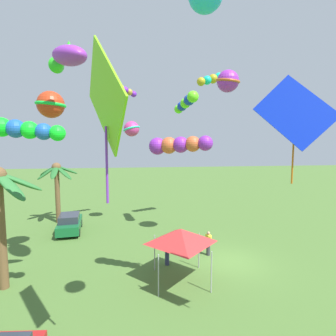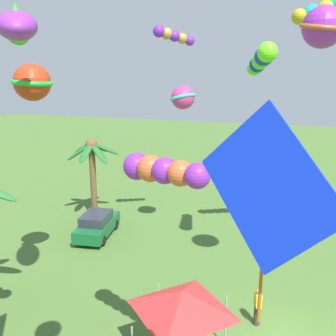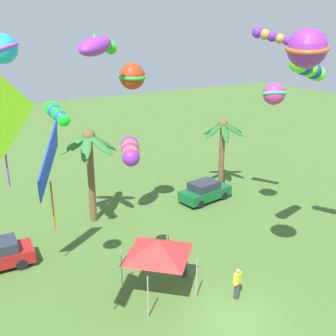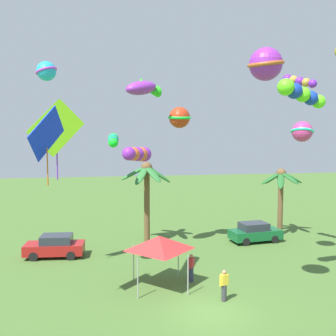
{
  "view_description": "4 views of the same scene",
  "coord_description": "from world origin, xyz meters",
  "px_view_note": "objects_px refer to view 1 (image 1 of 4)",
  "views": [
    {
      "loc": [
        -15.18,
        5.69,
        7.44
      ],
      "look_at": [
        0.83,
        3.75,
        5.8
      ],
      "focal_mm": 28.36,
      "sensor_mm": 36.0,
      "label": 1
    },
    {
      "loc": [
        -12.8,
        0.46,
        10.04
      ],
      "look_at": [
        0.97,
        4.77,
        6.27
      ],
      "focal_mm": 41.12,
      "sensor_mm": 36.0,
      "label": 2
    },
    {
      "loc": [
        -10.35,
        -11.09,
        12.15
      ],
      "look_at": [
        -0.85,
        4.1,
        5.99
      ],
      "focal_mm": 43.81,
      "sensor_mm": 36.0,
      "label": 3
    },
    {
      "loc": [
        -4.88,
        -17.42,
        8.37
      ],
      "look_at": [
        -0.99,
        5.57,
        6.32
      ],
      "focal_mm": 42.53,
      "sensor_mm": 36.0,
      "label": 4
    }
  ],
  "objects_px": {
    "festival_tent": "(181,236)",
    "kite_ball_6": "(228,81)",
    "palm_tree_1": "(57,178)",
    "kite_tube_8": "(124,90)",
    "kite_tube_0": "(186,102)",
    "kite_tube_2": "(26,130)",
    "kite_fish_1": "(68,57)",
    "kite_ball_10": "(51,105)",
    "spectator_0": "(208,243)",
    "kite_tube_5": "(215,78)",
    "kite_tube_11": "(178,145)",
    "spectator_1": "(167,252)",
    "kite_ball_7": "(132,129)",
    "parked_car_0": "(70,223)",
    "kite_diamond_4": "(295,114)",
    "kite_diamond_3": "(105,99)"
  },
  "relations": [
    {
      "from": "kite_fish_1",
      "to": "kite_ball_7",
      "type": "relative_size",
      "value": 1.49
    },
    {
      "from": "spectator_1",
      "to": "kite_tube_8",
      "type": "bearing_deg",
      "value": 19.71
    },
    {
      "from": "kite_diamond_4",
      "to": "kite_tube_8",
      "type": "distance_m",
      "value": 16.33
    },
    {
      "from": "kite_ball_10",
      "to": "kite_ball_6",
      "type": "bearing_deg",
      "value": -80.95
    },
    {
      "from": "kite_tube_0",
      "to": "kite_tube_2",
      "type": "xyz_separation_m",
      "value": [
        -9.3,
        8.19,
        -2.51
      ]
    },
    {
      "from": "parked_car_0",
      "to": "kite_fish_1",
      "type": "distance_m",
      "value": 13.97
    },
    {
      "from": "spectator_1",
      "to": "kite_ball_6",
      "type": "distance_m",
      "value": 11.7
    },
    {
      "from": "kite_fish_1",
      "to": "kite_ball_10",
      "type": "bearing_deg",
      "value": 31.07
    },
    {
      "from": "palm_tree_1",
      "to": "kite_tube_8",
      "type": "height_order",
      "value": "kite_tube_8"
    },
    {
      "from": "kite_ball_10",
      "to": "kite_tube_11",
      "type": "relative_size",
      "value": 0.6
    },
    {
      "from": "kite_ball_6",
      "to": "kite_tube_0",
      "type": "bearing_deg",
      "value": 38.01
    },
    {
      "from": "spectator_0",
      "to": "kite_tube_5",
      "type": "distance_m",
      "value": 13.32
    },
    {
      "from": "spectator_0",
      "to": "kite_tube_0",
      "type": "distance_m",
      "value": 10.48
    },
    {
      "from": "spectator_1",
      "to": "festival_tent",
      "type": "relative_size",
      "value": 0.56
    },
    {
      "from": "kite_tube_2",
      "to": "kite_tube_11",
      "type": "xyz_separation_m",
      "value": [
        1.1,
        -6.23,
        -0.62
      ]
    },
    {
      "from": "parked_car_0",
      "to": "kite_tube_2",
      "type": "height_order",
      "value": "kite_tube_2"
    },
    {
      "from": "kite_tube_5",
      "to": "kite_tube_11",
      "type": "height_order",
      "value": "kite_tube_5"
    },
    {
      "from": "kite_tube_8",
      "to": "spectator_1",
      "type": "bearing_deg",
      "value": -160.29
    },
    {
      "from": "palm_tree_1",
      "to": "kite_tube_0",
      "type": "relative_size",
      "value": 1.84
    },
    {
      "from": "kite_diamond_4",
      "to": "kite_tube_8",
      "type": "xyz_separation_m",
      "value": [
        14.83,
        5.93,
        3.39
      ]
    },
    {
      "from": "kite_fish_1",
      "to": "kite_tube_11",
      "type": "distance_m",
      "value": 6.46
    },
    {
      "from": "kite_tube_2",
      "to": "kite_tube_11",
      "type": "distance_m",
      "value": 6.35
    },
    {
      "from": "kite_tube_0",
      "to": "kite_fish_1",
      "type": "relative_size",
      "value": 1.04
    },
    {
      "from": "kite_tube_8",
      "to": "kite_ball_7",
      "type": "bearing_deg",
      "value": -83.74
    },
    {
      "from": "spectator_0",
      "to": "kite_fish_1",
      "type": "distance_m",
      "value": 13.37
    },
    {
      "from": "spectator_0",
      "to": "kite_ball_10",
      "type": "height_order",
      "value": "kite_ball_10"
    },
    {
      "from": "parked_car_0",
      "to": "kite_diamond_4",
      "type": "relative_size",
      "value": 1.16
    },
    {
      "from": "kite_ball_6",
      "to": "kite_diamond_3",
      "type": "bearing_deg",
      "value": 144.47
    },
    {
      "from": "spectator_0",
      "to": "kite_tube_0",
      "type": "xyz_separation_m",
      "value": [
        4.18,
        0.73,
        9.58
      ]
    },
    {
      "from": "palm_tree_1",
      "to": "kite_tube_0",
      "type": "xyz_separation_m",
      "value": [
        -4.32,
        -11.0,
        6.27
      ]
    },
    {
      "from": "spectator_0",
      "to": "festival_tent",
      "type": "height_order",
      "value": "festival_tent"
    },
    {
      "from": "palm_tree_1",
      "to": "kite_ball_6",
      "type": "relative_size",
      "value": 2.43
    },
    {
      "from": "festival_tent",
      "to": "kite_ball_10",
      "type": "relative_size",
      "value": 1.67
    },
    {
      "from": "spectator_1",
      "to": "kite_diamond_3",
      "type": "xyz_separation_m",
      "value": [
        -7.47,
        2.63,
        7.81
      ]
    },
    {
      "from": "kite_ball_6",
      "to": "kite_tube_2",
      "type": "bearing_deg",
      "value": 121.54
    },
    {
      "from": "parked_car_0",
      "to": "spectator_0",
      "type": "height_order",
      "value": "spectator_0"
    },
    {
      "from": "kite_tube_5",
      "to": "kite_tube_11",
      "type": "bearing_deg",
      "value": 154.69
    },
    {
      "from": "parked_car_0",
      "to": "kite_tube_8",
      "type": "height_order",
      "value": "kite_tube_8"
    },
    {
      "from": "spectator_0",
      "to": "kite_tube_2",
      "type": "xyz_separation_m",
      "value": [
        -5.12,
        8.92,
        7.07
      ]
    },
    {
      "from": "festival_tent",
      "to": "kite_tube_0",
      "type": "distance_m",
      "value": 10.76
    },
    {
      "from": "festival_tent",
      "to": "kite_ball_6",
      "type": "height_order",
      "value": "kite_ball_6"
    },
    {
      "from": "palm_tree_1",
      "to": "kite_ball_10",
      "type": "xyz_separation_m",
      "value": [
        -8.94,
        -2.4,
        5.35
      ]
    },
    {
      "from": "parked_car_0",
      "to": "kite_tube_8",
      "type": "bearing_deg",
      "value": -79.12
    },
    {
      "from": "palm_tree_1",
      "to": "kite_ball_7",
      "type": "height_order",
      "value": "kite_ball_7"
    },
    {
      "from": "kite_tube_0",
      "to": "kite_ball_7",
      "type": "relative_size",
      "value": 1.55
    },
    {
      "from": "kite_fish_1",
      "to": "kite_tube_11",
      "type": "bearing_deg",
      "value": -99.4
    },
    {
      "from": "palm_tree_1",
      "to": "kite_tube_2",
      "type": "xyz_separation_m",
      "value": [
        -13.62,
        -2.81,
        3.76
      ]
    },
    {
      "from": "festival_tent",
      "to": "kite_tube_2",
      "type": "distance_m",
      "value": 8.81
    },
    {
      "from": "kite_tube_0",
      "to": "kite_tube_5",
      "type": "relative_size",
      "value": 1.02
    },
    {
      "from": "kite_tube_2",
      "to": "kite_tube_5",
      "type": "bearing_deg",
      "value": -44.85
    }
  ]
}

